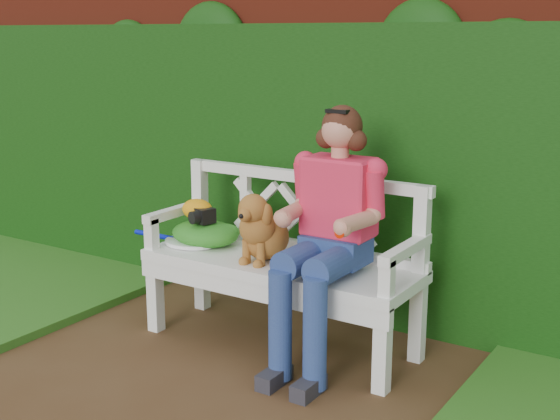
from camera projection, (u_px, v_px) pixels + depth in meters
The scene contains 9 objects.
brick_wall at pixel (344, 126), 4.51m from camera, with size 10.00×0.30×2.20m, color maroon.
ivy_hedge at pixel (325, 172), 4.39m from camera, with size 10.00×0.18×1.70m, color #15450F.
garden_bench at pixel (280, 303), 4.00m from camera, with size 1.58×0.60×0.48m, color white, non-canonical shape.
seated_woman at pixel (334, 245), 3.72m from camera, with size 0.52×0.70×1.24m, color #F7427B, non-canonical shape.
dog at pixel (263, 225), 3.90m from camera, with size 0.25×0.34×0.38m, color #A5603C, non-canonical shape.
tennis_racket at pixel (187, 241), 4.24m from camera, with size 0.60×0.25×0.03m, color white, non-canonical shape.
green_bag at pixel (205, 233), 4.21m from camera, with size 0.41×0.31×0.14m, color #1E6726, non-canonical shape.
camera_item at pixel (203, 215), 4.16m from camera, with size 0.12×0.09×0.08m, color black.
baseball_glove at pixel (197, 209), 4.21m from camera, with size 0.19×0.14×0.12m, color orange.
Camera 1 is at (2.12, -2.10, 1.65)m, focal length 48.00 mm.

